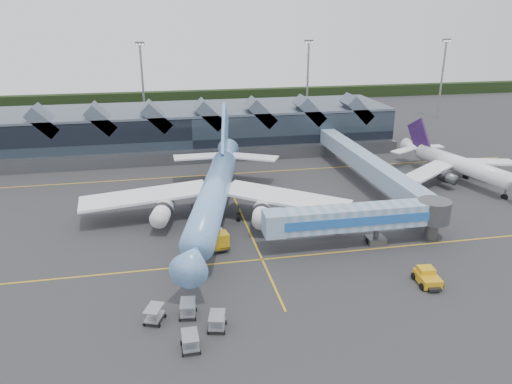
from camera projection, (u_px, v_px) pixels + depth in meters
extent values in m
plane|color=#2C2B2E|center=(250.00, 234.00, 71.09)|extent=(260.00, 260.00, 0.00)
cube|color=gold|center=(262.00, 259.00, 63.72)|extent=(120.00, 0.25, 0.01)
cube|color=gold|center=(224.00, 174.00, 96.87)|extent=(120.00, 0.25, 0.01)
cube|color=gold|center=(239.00, 208.00, 80.29)|extent=(0.25, 60.00, 0.01)
cube|color=black|center=(191.00, 97.00, 171.70)|extent=(260.00, 4.00, 4.00)
cube|color=black|center=(189.00, 130.00, 112.82)|extent=(90.00, 20.00, 9.00)
cube|color=#4C5766|center=(188.00, 109.00, 111.21)|extent=(90.00, 20.00, 0.60)
cube|color=#515358|center=(194.00, 157.00, 103.79)|extent=(90.00, 2.50, 2.60)
cube|color=#4C5766|center=(44.00, 121.00, 99.35)|extent=(6.43, 6.00, 6.43)
cube|color=#4C5766|center=(102.00, 118.00, 101.39)|extent=(6.43, 6.00, 6.43)
cube|color=#4C5766|center=(157.00, 116.00, 103.43)|extent=(6.43, 6.00, 6.43)
cube|color=#4C5766|center=(209.00, 114.00, 105.47)|extent=(6.43, 6.00, 6.43)
cube|color=#4C5766|center=(260.00, 112.00, 107.51)|extent=(6.43, 6.00, 6.43)
cube|color=#4C5766|center=(309.00, 110.00, 109.55)|extent=(6.43, 6.00, 6.43)
cube|color=#4C5766|center=(356.00, 108.00, 111.59)|extent=(6.43, 6.00, 6.43)
cylinder|color=gray|center=(143.00, 87.00, 130.84)|extent=(0.56, 0.56, 22.00)
cube|color=#515358|center=(140.00, 44.00, 127.07)|extent=(2.40, 0.50, 0.90)
cylinder|color=gray|center=(308.00, 83.00, 139.18)|extent=(0.56, 0.56, 22.00)
cube|color=#515358|center=(309.00, 41.00, 135.41)|extent=(2.40, 0.50, 0.90)
cylinder|color=gray|center=(442.00, 80.00, 144.76)|extent=(0.56, 0.56, 22.00)
cube|color=#515358|center=(447.00, 40.00, 140.99)|extent=(2.40, 0.50, 0.90)
cylinder|color=#6B91D9|center=(214.00, 195.00, 72.96)|extent=(11.86, 33.79, 4.16)
cone|color=#6B91D9|center=(193.00, 258.00, 54.41)|extent=(5.39, 6.59, 4.16)
cube|color=black|center=(191.00, 254.00, 53.43)|extent=(1.62, 0.69, 0.48)
cone|color=#6B91D9|center=(226.00, 155.00, 92.32)|extent=(5.83, 8.47, 4.16)
cube|color=white|center=(144.00, 196.00, 74.88)|extent=(19.37, 7.77, 1.37)
cube|color=white|center=(286.00, 197.00, 74.18)|extent=(19.42, 15.20, 1.37)
cylinder|color=white|center=(163.00, 212.00, 71.54)|extent=(3.85, 6.23, 2.58)
cylinder|color=white|center=(262.00, 213.00, 71.07)|extent=(3.85, 6.23, 2.58)
cube|color=#6B91D9|center=(225.00, 134.00, 89.02)|extent=(2.94, 10.48, 11.47)
cube|color=white|center=(198.00, 157.00, 91.13)|extent=(8.71, 3.47, 0.27)
cube|color=white|center=(254.00, 157.00, 90.79)|extent=(9.26, 6.99, 0.27)
cylinder|color=#515358|center=(199.00, 268.00, 59.15)|extent=(0.31, 0.31, 2.41)
cylinder|color=#515358|center=(192.00, 212.00, 75.56)|extent=(0.31, 0.31, 2.41)
cylinder|color=#515358|center=(239.00, 213.00, 75.33)|extent=(0.31, 0.31, 2.41)
cylinder|color=black|center=(199.00, 274.00, 59.42)|extent=(0.84, 1.61, 1.54)
cylinder|color=white|center=(462.00, 165.00, 91.50)|extent=(7.84, 21.07, 2.99)
cone|color=white|center=(413.00, 148.00, 102.38)|extent=(4.04, 5.36, 2.99)
cube|color=white|center=(428.00, 171.00, 89.71)|extent=(12.64, 9.84, 1.00)
cube|color=white|center=(484.00, 162.00, 95.27)|extent=(12.71, 4.83, 1.00)
cylinder|color=#515358|center=(448.00, 177.00, 88.80)|extent=(2.65, 3.93, 1.86)
cylinder|color=#515358|center=(485.00, 171.00, 92.51)|extent=(2.65, 3.93, 1.86)
cube|color=#301747|center=(419.00, 136.00, 100.41)|extent=(2.02, 6.64, 7.30)
cube|color=white|center=(403.00, 150.00, 100.27)|extent=(6.03, 4.50, 0.25)
cube|color=white|center=(429.00, 147.00, 102.95)|extent=(5.72, 2.13, 0.25)
cylinder|color=#515358|center=(505.00, 194.00, 83.90)|extent=(0.28, 0.28, 1.73)
cylinder|color=#515358|center=(446.00, 178.00, 92.06)|extent=(0.28, 0.28, 1.73)
cylinder|color=#515358|center=(466.00, 174.00, 94.08)|extent=(0.28, 0.28, 1.73)
cylinder|color=black|center=(504.00, 197.00, 84.09)|extent=(0.70, 1.18, 1.11)
cube|color=#709ABA|center=(356.00, 217.00, 66.26)|extent=(20.47, 3.24, 2.96)
cube|color=#235CB0|center=(361.00, 222.00, 64.80)|extent=(20.45, 0.30, 1.23)
cube|color=#709ABA|center=(274.00, 223.00, 64.27)|extent=(2.69, 3.29, 3.07)
cylinder|color=#515358|center=(376.00, 229.00, 67.51)|extent=(0.72, 0.72, 4.11)
cube|color=#515358|center=(375.00, 240.00, 68.06)|extent=(2.47, 2.07, 0.92)
cylinder|color=black|center=(368.00, 241.00, 67.91)|extent=(0.42, 0.92, 0.92)
cylinder|color=black|center=(382.00, 240.00, 68.27)|extent=(0.42, 0.92, 0.92)
cylinder|color=#515358|center=(434.00, 211.00, 68.26)|extent=(4.50, 4.50, 3.07)
cylinder|color=#515358|center=(432.00, 225.00, 68.96)|extent=(1.84, 1.84, 4.11)
cube|color=black|center=(214.00, 237.00, 68.37)|extent=(3.41, 8.41, 0.45)
cube|color=#CB9513|center=(220.00, 240.00, 65.33)|extent=(2.46, 2.31, 2.00)
cube|color=black|center=(221.00, 239.00, 64.53)|extent=(2.00, 0.44, 0.91)
cylinder|color=#B5B5B9|center=(211.00, 226.00, 68.91)|extent=(2.88, 5.53, 2.09)
sphere|color=#B5B5B9|center=(206.00, 219.00, 71.24)|extent=(2.00, 2.00, 2.00)
sphere|color=#B5B5B9|center=(216.00, 234.00, 66.59)|extent=(2.00, 2.00, 2.00)
cylinder|color=black|center=(211.00, 248.00, 65.68)|extent=(0.45, 0.95, 0.91)
cylinder|color=black|center=(227.00, 246.00, 66.42)|extent=(0.45, 0.95, 0.91)
cylinder|color=black|center=(205.00, 239.00, 68.48)|extent=(0.45, 0.95, 0.91)
cylinder|color=black|center=(221.00, 236.00, 69.22)|extent=(0.45, 0.95, 0.91)
cylinder|color=black|center=(201.00, 232.00, 70.48)|extent=(0.45, 0.95, 0.91)
cylinder|color=black|center=(216.00, 230.00, 71.22)|extent=(0.45, 0.95, 0.91)
cube|color=#CB9513|center=(427.00, 278.00, 57.83)|extent=(2.50, 3.77, 1.00)
cube|color=#CB9513|center=(426.00, 270.00, 58.13)|extent=(1.93, 1.75, 0.70)
cube|color=black|center=(434.00, 289.00, 56.15)|extent=(1.46, 0.92, 0.30)
cylinder|color=black|center=(422.00, 287.00, 56.70)|extent=(0.37, 0.82, 0.80)
cylinder|color=black|center=(441.00, 285.00, 56.94)|extent=(0.37, 0.82, 0.80)
cylinder|color=black|center=(413.00, 276.00, 58.93)|extent=(0.37, 0.82, 0.80)
cylinder|color=black|center=(432.00, 275.00, 59.17)|extent=(0.37, 0.82, 0.80)
cube|color=#95989D|center=(188.00, 311.00, 51.73)|extent=(1.81, 2.56, 0.16)
cube|color=#95989D|center=(187.00, 302.00, 51.38)|extent=(1.81, 2.56, 0.09)
cylinder|color=black|center=(196.00, 309.00, 52.74)|extent=(0.18, 0.40, 0.39)
cube|color=#95989D|center=(217.00, 324.00, 49.61)|extent=(2.02, 2.67, 0.16)
cube|color=#95989D|center=(217.00, 315.00, 49.25)|extent=(2.02, 2.67, 0.09)
cylinder|color=black|center=(226.00, 322.00, 50.54)|extent=(0.22, 0.41, 0.39)
cube|color=#95989D|center=(154.00, 317.00, 50.80)|extent=(2.29, 2.78, 0.16)
cube|color=#95989D|center=(154.00, 308.00, 50.45)|extent=(2.29, 2.78, 0.09)
cylinder|color=black|center=(165.00, 316.00, 51.60)|extent=(0.27, 0.41, 0.39)
cube|color=#95989D|center=(190.00, 344.00, 46.60)|extent=(1.57, 2.42, 0.16)
cube|color=#95989D|center=(190.00, 335.00, 46.25)|extent=(1.57, 2.42, 0.09)
cylinder|color=black|center=(198.00, 341.00, 47.71)|extent=(0.14, 0.39, 0.39)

